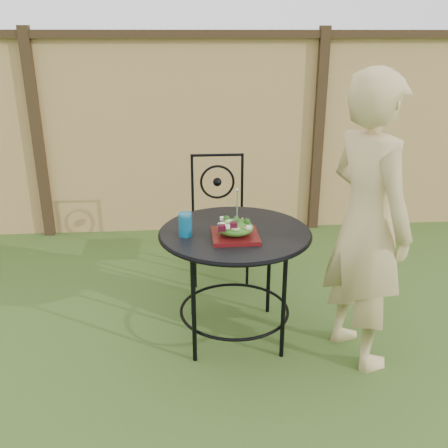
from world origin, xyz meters
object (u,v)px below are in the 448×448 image
object	(u,v)px
patio_chair	(219,214)
diner	(367,224)
patio_table	(235,252)
salad_plate	(235,236)

from	to	relation	value
patio_chair	diner	size ratio (longest dim) A/B	0.56
patio_table	salad_plate	bearing A→B (deg)	-95.40
diner	salad_plate	distance (m)	0.75
diner	patio_chair	bearing A→B (deg)	13.98
salad_plate	patio_chair	bearing A→B (deg)	91.37
patio_table	salad_plate	xyz separation A→B (m)	(-0.01, -0.11, 0.15)
patio_table	patio_chair	xyz separation A→B (m)	(-0.03, 0.92, -0.08)
diner	salad_plate	xyz separation A→B (m)	(-0.73, 0.14, -0.11)
patio_table	diner	size ratio (longest dim) A/B	0.55
patio_table	salad_plate	world-z (taller)	salad_plate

